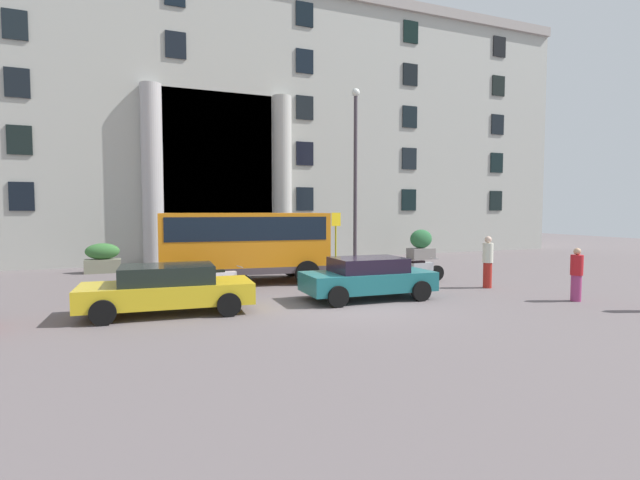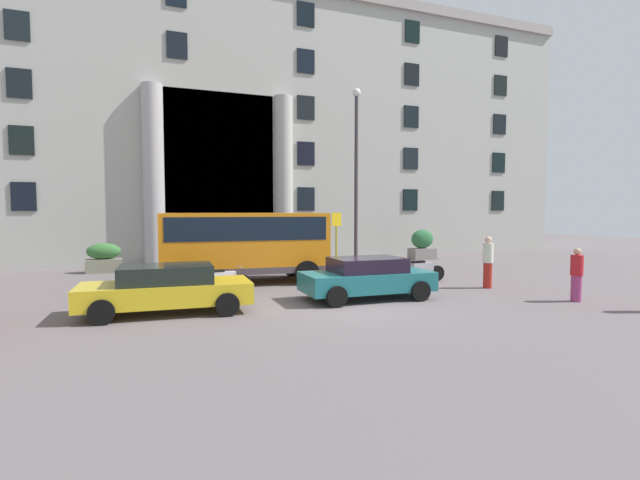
{
  "view_description": "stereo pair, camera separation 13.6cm",
  "coord_description": "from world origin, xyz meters",
  "px_view_note": "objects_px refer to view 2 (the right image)",
  "views": [
    {
      "loc": [
        -6.05,
        -12.21,
        2.76
      ],
      "look_at": [
        0.86,
        4.52,
        1.62
      ],
      "focal_mm": 26.8,
      "sensor_mm": 36.0,
      "label": 1
    },
    {
      "loc": [
        -5.92,
        -12.26,
        2.76
      ],
      "look_at": [
        0.86,
        4.52,
        1.62
      ],
      "focal_mm": 26.8,
      "sensor_mm": 36.0,
      "label": 2
    }
  ],
  "objects_px": {
    "orange_minibus": "(244,241)",
    "pedestrian_woman_with_bag": "(577,275)",
    "hedge_planter_entrance_left": "(422,245)",
    "hedge_planter_far_east": "(220,255)",
    "parked_compact_extra": "(367,277)",
    "scooter_by_planter": "(421,270)",
    "bus_stop_sign": "(336,235)",
    "pedestrian_man_crossing": "(488,262)",
    "hedge_planter_west": "(104,258)",
    "parked_sedan_second": "(166,288)",
    "lamppost_plaza_centre": "(356,165)",
    "hedge_planter_entrance_right": "(310,251)",
    "motorcycle_far_end": "(220,281)"
  },
  "relations": [
    {
      "from": "pedestrian_woman_with_bag",
      "to": "hedge_planter_entrance_right",
      "type": "bearing_deg",
      "value": -170.36
    },
    {
      "from": "hedge_planter_entrance_right",
      "to": "orange_minibus",
      "type": "bearing_deg",
      "value": -133.22
    },
    {
      "from": "scooter_by_planter",
      "to": "lamppost_plaza_centre",
      "type": "distance_m",
      "value": 7.39
    },
    {
      "from": "bus_stop_sign",
      "to": "parked_sedan_second",
      "type": "xyz_separation_m",
      "value": [
        -7.78,
        -6.33,
        -0.96
      ]
    },
    {
      "from": "bus_stop_sign",
      "to": "pedestrian_man_crossing",
      "type": "distance_m",
      "value": 7.01
    },
    {
      "from": "pedestrian_woman_with_bag",
      "to": "pedestrian_man_crossing",
      "type": "bearing_deg",
      "value": -174.17
    },
    {
      "from": "scooter_by_planter",
      "to": "pedestrian_woman_with_bag",
      "type": "distance_m",
      "value": 5.49
    },
    {
      "from": "hedge_planter_entrance_left",
      "to": "hedge_planter_entrance_right",
      "type": "relative_size",
      "value": 0.98
    },
    {
      "from": "hedge_planter_entrance_left",
      "to": "parked_sedan_second",
      "type": "xyz_separation_m",
      "value": [
        -14.34,
        -9.27,
        -0.13
      ]
    },
    {
      "from": "hedge_planter_entrance_left",
      "to": "pedestrian_man_crossing",
      "type": "height_order",
      "value": "pedestrian_man_crossing"
    },
    {
      "from": "parked_compact_extra",
      "to": "pedestrian_woman_with_bag",
      "type": "bearing_deg",
      "value": -23.41
    },
    {
      "from": "hedge_planter_west",
      "to": "hedge_planter_far_east",
      "type": "bearing_deg",
      "value": -6.83
    },
    {
      "from": "hedge_planter_entrance_left",
      "to": "motorcycle_far_end",
      "type": "bearing_deg",
      "value": -150.85
    },
    {
      "from": "orange_minibus",
      "to": "pedestrian_man_crossing",
      "type": "xyz_separation_m",
      "value": [
        7.67,
        -4.47,
        -0.66
      ]
    },
    {
      "from": "parked_sedan_second",
      "to": "pedestrian_woman_with_bag",
      "type": "xyz_separation_m",
      "value": [
        11.58,
        -2.9,
        0.13
      ]
    },
    {
      "from": "hedge_planter_west",
      "to": "hedge_planter_entrance_left",
      "type": "bearing_deg",
      "value": -1.63
    },
    {
      "from": "bus_stop_sign",
      "to": "pedestrian_woman_with_bag",
      "type": "distance_m",
      "value": 10.03
    },
    {
      "from": "hedge_planter_entrance_right",
      "to": "scooter_by_planter",
      "type": "height_order",
      "value": "hedge_planter_entrance_right"
    },
    {
      "from": "bus_stop_sign",
      "to": "motorcycle_far_end",
      "type": "relative_size",
      "value": 1.28
    },
    {
      "from": "bus_stop_sign",
      "to": "parked_sedan_second",
      "type": "distance_m",
      "value": 10.07
    },
    {
      "from": "lamppost_plaza_centre",
      "to": "hedge_planter_entrance_left",
      "type": "bearing_deg",
      "value": 15.01
    },
    {
      "from": "hedge_planter_west",
      "to": "hedge_planter_entrance_right",
      "type": "distance_m",
      "value": 9.58
    },
    {
      "from": "hedge_planter_entrance_left",
      "to": "pedestrian_woman_with_bag",
      "type": "relative_size",
      "value": 1.03
    },
    {
      "from": "parked_sedan_second",
      "to": "pedestrian_woman_with_bag",
      "type": "height_order",
      "value": "pedestrian_woman_with_bag"
    },
    {
      "from": "hedge_planter_far_east",
      "to": "motorcycle_far_end",
      "type": "bearing_deg",
      "value": -100.12
    },
    {
      "from": "bus_stop_sign",
      "to": "scooter_by_planter",
      "type": "height_order",
      "value": "bus_stop_sign"
    },
    {
      "from": "bus_stop_sign",
      "to": "parked_compact_extra",
      "type": "xyz_separation_m",
      "value": [
        -1.86,
        -6.52,
        -0.96
      ]
    },
    {
      "from": "hedge_planter_west",
      "to": "motorcycle_far_end",
      "type": "distance_m",
      "value": 8.33
    },
    {
      "from": "motorcycle_far_end",
      "to": "scooter_by_planter",
      "type": "height_order",
      "value": "same"
    },
    {
      "from": "bus_stop_sign",
      "to": "pedestrian_woman_with_bag",
      "type": "xyz_separation_m",
      "value": [
        3.81,
        -9.24,
        -0.82
      ]
    },
    {
      "from": "orange_minibus",
      "to": "parked_sedan_second",
      "type": "xyz_separation_m",
      "value": [
        -3.17,
        -4.53,
        -0.91
      ]
    },
    {
      "from": "bus_stop_sign",
      "to": "hedge_planter_entrance_left",
      "type": "distance_m",
      "value": 7.24
    },
    {
      "from": "bus_stop_sign",
      "to": "scooter_by_planter",
      "type": "bearing_deg",
      "value": -68.02
    },
    {
      "from": "orange_minibus",
      "to": "pedestrian_woman_with_bag",
      "type": "relative_size",
      "value": 3.91
    },
    {
      "from": "motorcycle_far_end",
      "to": "pedestrian_woman_with_bag",
      "type": "height_order",
      "value": "pedestrian_woman_with_bag"
    },
    {
      "from": "hedge_planter_entrance_left",
      "to": "pedestrian_woman_with_bag",
      "type": "height_order",
      "value": "hedge_planter_entrance_left"
    },
    {
      "from": "hedge_planter_west",
      "to": "parked_sedan_second",
      "type": "height_order",
      "value": "hedge_planter_west"
    },
    {
      "from": "orange_minibus",
      "to": "lamppost_plaza_centre",
      "type": "height_order",
      "value": "lamppost_plaza_centre"
    },
    {
      "from": "orange_minibus",
      "to": "pedestrian_woman_with_bag",
      "type": "height_order",
      "value": "orange_minibus"
    },
    {
      "from": "lamppost_plaza_centre",
      "to": "scooter_by_planter",
      "type": "bearing_deg",
      "value": -91.04
    },
    {
      "from": "hedge_planter_west",
      "to": "parked_sedan_second",
      "type": "xyz_separation_m",
      "value": [
        1.92,
        -9.73,
        0.05
      ]
    },
    {
      "from": "hedge_planter_far_east",
      "to": "scooter_by_planter",
      "type": "xyz_separation_m",
      "value": [
        6.41,
        -6.99,
        -0.2
      ]
    },
    {
      "from": "hedge_planter_west",
      "to": "hedge_planter_entrance_right",
      "type": "height_order",
      "value": "hedge_planter_entrance_right"
    },
    {
      "from": "orange_minibus",
      "to": "lamppost_plaza_centre",
      "type": "relative_size",
      "value": 0.73
    },
    {
      "from": "orange_minibus",
      "to": "hedge_planter_entrance_left",
      "type": "relative_size",
      "value": 3.79
    },
    {
      "from": "parked_sedan_second",
      "to": "lamppost_plaza_centre",
      "type": "relative_size",
      "value": 0.52
    },
    {
      "from": "hedge_planter_entrance_left",
      "to": "hedge_planter_far_east",
      "type": "bearing_deg",
      "value": -179.32
    },
    {
      "from": "parked_compact_extra",
      "to": "scooter_by_planter",
      "type": "xyz_separation_m",
      "value": [
        3.55,
        2.33,
        -0.22
      ]
    },
    {
      "from": "parked_compact_extra",
      "to": "hedge_planter_west",
      "type": "bearing_deg",
      "value": 130.48
    },
    {
      "from": "hedge_planter_west",
      "to": "pedestrian_woman_with_bag",
      "type": "xyz_separation_m",
      "value": [
        13.51,
        -12.64,
        0.18
      ]
    }
  ]
}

